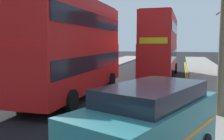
% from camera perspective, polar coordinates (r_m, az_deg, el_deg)
% --- Properties ---
extents(sidewalk_left, '(4.00, 80.00, 0.14)m').
position_cam_1_polar(sidewalk_left, '(20.31, -15.55, -2.86)').
color(sidewalk_left, gray).
rests_on(sidewalk_left, ground).
extents(kerb_line_outer, '(0.10, 56.00, 0.01)m').
position_cam_1_polar(kerb_line_outer, '(15.55, 17.12, -5.86)').
color(kerb_line_outer, yellow).
rests_on(kerb_line_outer, ground).
extents(kerb_line_inner, '(0.10, 56.00, 0.01)m').
position_cam_1_polar(kerb_line_inner, '(15.54, 16.53, -5.85)').
color(kerb_line_inner, yellow).
rests_on(kerb_line_inner, ground).
extents(double_decker_bus_away, '(2.86, 10.83, 5.64)m').
position_cam_1_polar(double_decker_bus_away, '(15.19, -8.17, 5.57)').
color(double_decker_bus_away, red).
rests_on(double_decker_bus_away, ground).
extents(double_decker_bus_oncoming, '(2.91, 10.84, 5.64)m').
position_cam_1_polar(double_decker_bus_oncoming, '(23.90, 10.71, 5.70)').
color(double_decker_bus_oncoming, red).
rests_on(double_decker_bus_oncoming, ground).
extents(taxi_minivan, '(3.51, 5.16, 2.12)m').
position_cam_1_polar(taxi_minivan, '(6.49, 7.86, -12.68)').
color(taxi_minivan, teal).
rests_on(taxi_minivan, ground).
extents(pedestrian_far, '(0.34, 0.22, 1.62)m').
position_cam_1_polar(pedestrian_far, '(23.99, 23.26, 0.42)').
color(pedestrian_far, '#2D2D38').
rests_on(pedestrian_far, sidewalk_right).
extents(street_tree_near, '(1.42, 1.36, 6.33)m').
position_cam_1_polar(street_tree_near, '(11.44, 23.53, 5.46)').
color(street_tree_near, '#6B6047').
rests_on(street_tree_near, sidewalk_right).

